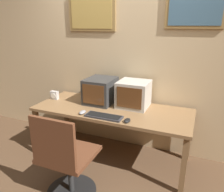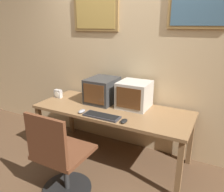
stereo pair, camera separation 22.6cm
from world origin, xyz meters
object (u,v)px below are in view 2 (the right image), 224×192
object	(u,v)px
monitor_left	(102,90)
mouse_near_keyboard	(124,121)
monitor_right	(134,95)
keyboard_main	(102,116)
mouse_far_corner	(82,111)
desk_clock	(58,94)
office_chair	(61,161)

from	to	relation	value
monitor_left	mouse_near_keyboard	bearing A→B (deg)	-40.43
monitor_left	monitor_right	xyz separation A→B (m)	(0.45, 0.02, 0.00)
monitor_left	monitor_right	world-z (taller)	monitor_right
monitor_left	mouse_near_keyboard	size ratio (longest dim) A/B	3.85
keyboard_main	mouse_near_keyboard	xyz separation A→B (m)	(0.29, -0.01, 0.00)
keyboard_main	mouse_far_corner	world-z (taller)	mouse_far_corner
mouse_near_keyboard	desk_clock	world-z (taller)	desk_clock
monitor_left	desk_clock	bearing A→B (deg)	-168.27
monitor_left	office_chair	world-z (taller)	monitor_left
mouse_far_corner	office_chair	distance (m)	0.64
monitor_right	keyboard_main	world-z (taller)	monitor_right
mouse_far_corner	monitor_left	bearing A→B (deg)	86.70
keyboard_main	mouse_near_keyboard	size ratio (longest dim) A/B	3.81
monitor_left	mouse_far_corner	bearing A→B (deg)	-93.30
keyboard_main	mouse_far_corner	size ratio (longest dim) A/B	3.76
desk_clock	mouse_far_corner	bearing A→B (deg)	-26.08
monitor_right	mouse_near_keyboard	size ratio (longest dim) A/B	3.36
desk_clock	office_chair	world-z (taller)	office_chair
desk_clock	office_chair	distance (m)	1.19
keyboard_main	desk_clock	world-z (taller)	desk_clock
monitor_right	desk_clock	size ratio (longest dim) A/B	3.28
monitor_left	keyboard_main	distance (m)	0.53
mouse_near_keyboard	desk_clock	size ratio (longest dim) A/B	0.98
desk_clock	monitor_right	bearing A→B (deg)	8.03
monitor_right	keyboard_main	distance (m)	0.53
desk_clock	office_chair	bearing A→B (deg)	-49.03
monitor_left	office_chair	xyz separation A→B (m)	(0.09, -0.99, -0.46)
mouse_far_corner	desk_clock	world-z (taller)	desk_clock
monitor_right	mouse_far_corner	bearing A→B (deg)	-135.89
keyboard_main	mouse_far_corner	distance (m)	0.28
monitor_right	office_chair	world-z (taller)	monitor_right
office_chair	mouse_near_keyboard	bearing A→B (deg)	50.19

